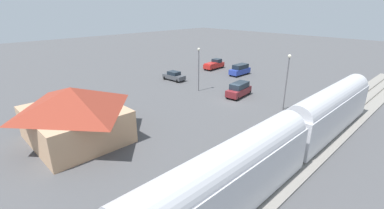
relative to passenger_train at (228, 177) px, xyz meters
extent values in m
plane|color=#4C4C4F|center=(14.00, -19.19, -2.86)|extent=(200.00, 200.00, 0.00)
cube|color=gray|center=(0.00, -19.19, -2.77)|extent=(4.80, 70.00, 0.18)
cube|color=#59544C|center=(-0.72, -19.19, -2.62)|extent=(0.10, 70.00, 0.12)
cube|color=#59544C|center=(0.72, -19.19, -2.62)|extent=(0.10, 70.00, 0.12)
cube|color=#A8A399|center=(4.00, -19.19, -2.71)|extent=(3.20, 46.00, 0.30)
cube|color=silver|center=(0.00, -18.09, -0.71)|extent=(2.90, 17.29, 3.70)
cube|color=gold|center=(1.46, -18.09, -1.01)|extent=(0.04, 15.90, 0.36)
cylinder|color=silver|center=(0.00, -18.09, 1.04)|extent=(2.75, 16.60, 2.76)
cube|color=silver|center=(0.00, 0.00, -0.71)|extent=(2.90, 17.29, 3.70)
cube|color=gold|center=(1.46, 0.00, -1.01)|extent=(0.04, 15.90, 0.36)
cylinder|color=silver|center=(0.00, 0.00, 1.04)|extent=(2.75, 16.60, 2.76)
cube|color=tan|center=(18.00, 2.81, -1.12)|extent=(10.07, 8.42, 3.47)
pyramid|color=maroon|center=(18.00, 2.81, 1.77)|extent=(10.87, 9.22, 2.30)
cube|color=#4C3323|center=(18.00, -1.43, -1.81)|extent=(1.10, 0.08, 2.10)
cylinder|color=#23284C|center=(3.59, -25.77, -2.13)|extent=(0.22, 0.22, 0.85)
cylinder|color=#2D72B7|center=(3.59, -25.77, -1.40)|extent=(0.36, 0.36, 0.62)
sphere|color=tan|center=(3.59, -25.77, -0.97)|extent=(0.24, 0.24, 0.24)
cube|color=#47494F|center=(28.91, -20.27, -2.14)|extent=(4.62, 2.15, 0.76)
cube|color=#19232D|center=(28.91, -20.27, -1.44)|extent=(2.27, 1.77, 0.64)
cylinder|color=black|center=(30.55, -19.35, -2.52)|extent=(0.22, 0.68, 0.68)
cylinder|color=black|center=(30.66, -20.95, -2.52)|extent=(0.22, 0.68, 0.68)
cylinder|color=black|center=(27.15, -19.59, -2.52)|extent=(0.22, 0.68, 0.68)
cylinder|color=black|center=(27.27, -21.19, -2.52)|extent=(0.22, 0.68, 0.68)
cube|color=red|center=(30.01, -33.12, -2.02)|extent=(2.36, 5.53, 0.92)
cube|color=#19232D|center=(30.09, -34.14, -1.14)|extent=(1.85, 1.85, 0.84)
cylinder|color=black|center=(31.03, -35.20, -2.48)|extent=(0.22, 0.76, 0.76)
cylinder|color=black|center=(29.32, -35.33, -2.48)|extent=(0.22, 0.76, 0.76)
cylinder|color=black|center=(30.71, -30.91, -2.48)|extent=(0.22, 0.76, 0.76)
cylinder|color=black|center=(28.99, -31.04, -2.48)|extent=(0.22, 0.76, 0.76)
cube|color=red|center=(29.94, -32.17, -1.46)|extent=(2.08, 3.10, 0.20)
cube|color=#283D9E|center=(22.59, -32.61, -2.02)|extent=(1.97, 4.90, 1.00)
cube|color=#19232D|center=(22.59, -32.76, -1.08)|extent=(1.73, 3.43, 0.88)
cylinder|color=black|center=(21.73, -30.71, -2.52)|extent=(0.22, 0.68, 0.68)
cylinder|color=black|center=(23.45, -30.71, -2.52)|extent=(0.22, 0.68, 0.68)
cylinder|color=black|center=(21.73, -34.51, -2.52)|extent=(0.22, 0.68, 0.68)
cylinder|color=black|center=(23.45, -34.51, -2.52)|extent=(0.22, 0.68, 0.68)
cube|color=maroon|center=(14.47, -21.13, -2.02)|extent=(2.54, 5.10, 1.00)
cube|color=#19232D|center=(14.49, -21.28, -1.08)|extent=(2.12, 3.61, 0.88)
cylinder|color=black|center=(13.39, -19.35, -2.52)|extent=(0.22, 0.68, 0.68)
cylinder|color=black|center=(15.10, -19.14, -2.52)|extent=(0.22, 0.68, 0.68)
cylinder|color=black|center=(13.85, -23.12, -2.52)|extent=(0.22, 0.68, 0.68)
cylinder|color=black|center=(15.55, -22.91, -2.52)|extent=(0.22, 0.68, 0.68)
cylinder|color=#515156|center=(6.80, -20.95, 0.73)|extent=(0.16, 0.16, 7.18)
sphere|color=#EAE5C6|center=(6.80, -20.95, 4.50)|extent=(0.44, 0.44, 0.44)
cylinder|color=#515156|center=(21.00, -18.83, 0.51)|extent=(0.16, 0.16, 6.74)
sphere|color=#EAE5C6|center=(21.00, -18.83, 4.06)|extent=(0.44, 0.44, 0.44)
camera|label=1|loc=(-8.93, 12.15, 10.62)|focal=25.09mm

